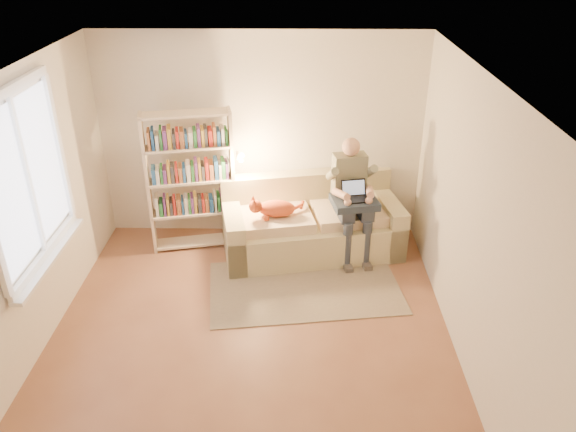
{
  "coord_description": "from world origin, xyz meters",
  "views": [
    {
      "loc": [
        0.45,
        -4.36,
        3.69
      ],
      "look_at": [
        0.36,
        1.0,
        0.86
      ],
      "focal_mm": 35.0,
      "sensor_mm": 36.0,
      "label": 1
    }
  ],
  "objects_px": {
    "laptop": "(354,194)",
    "bookshelf": "(191,175)",
    "person": "(352,192)",
    "sofa": "(311,226)",
    "cat": "(271,209)"
  },
  "relations": [
    {
      "from": "cat",
      "to": "laptop",
      "type": "relative_size",
      "value": 1.95
    },
    {
      "from": "person",
      "to": "bookshelf",
      "type": "distance_m",
      "value": 1.95
    },
    {
      "from": "cat",
      "to": "bookshelf",
      "type": "xyz_separation_m",
      "value": [
        -0.98,
        0.32,
        0.29
      ]
    },
    {
      "from": "person",
      "to": "sofa",
      "type": "bearing_deg",
      "value": 160.51
    },
    {
      "from": "sofa",
      "to": "person",
      "type": "bearing_deg",
      "value": -19.49
    },
    {
      "from": "cat",
      "to": "bookshelf",
      "type": "distance_m",
      "value": 1.07
    },
    {
      "from": "sofa",
      "to": "bookshelf",
      "type": "relative_size",
      "value": 1.3
    },
    {
      "from": "laptop",
      "to": "bookshelf",
      "type": "bearing_deg",
      "value": 160.99
    },
    {
      "from": "sofa",
      "to": "laptop",
      "type": "xyz_separation_m",
      "value": [
        0.48,
        -0.19,
        0.53
      ]
    },
    {
      "from": "bookshelf",
      "to": "laptop",
      "type": "bearing_deg",
      "value": -19.97
    },
    {
      "from": "sofa",
      "to": "bookshelf",
      "type": "xyz_separation_m",
      "value": [
        -1.46,
        0.08,
        0.64
      ]
    },
    {
      "from": "person",
      "to": "bookshelf",
      "type": "relative_size",
      "value": 0.83
    },
    {
      "from": "sofa",
      "to": "person",
      "type": "height_order",
      "value": "person"
    },
    {
      "from": "person",
      "to": "laptop",
      "type": "relative_size",
      "value": 4.39
    },
    {
      "from": "cat",
      "to": "bookshelf",
      "type": "bearing_deg",
      "value": 151.05
    }
  ]
}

